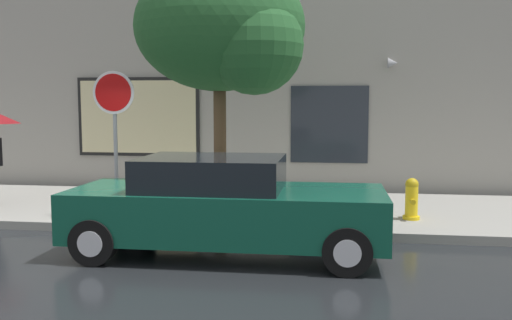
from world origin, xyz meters
TOP-DOWN VIEW (x-y plane):
  - ground_plane at (0.00, 0.00)m, footprint 60.00×60.00m
  - sidewalk at (0.00, 3.00)m, footprint 20.00×4.00m
  - building_facade at (-0.01, 5.50)m, footprint 20.00×0.67m
  - parked_car at (1.43, 0.00)m, footprint 4.50×1.84m
  - fire_hydrant at (4.36, 2.15)m, footprint 0.30×0.44m
  - street_tree at (1.10, 1.91)m, footprint 3.03×2.58m
  - stop_sign at (-0.88, 1.64)m, footprint 0.76×0.10m

SIDE VIEW (x-z plane):
  - ground_plane at x=0.00m, z-range 0.00..0.00m
  - sidewalk at x=0.00m, z-range 0.00..0.15m
  - fire_hydrant at x=4.36m, z-range 0.14..0.88m
  - parked_car at x=1.43m, z-range -0.01..1.41m
  - stop_sign at x=-0.88m, z-range 0.69..3.30m
  - street_tree at x=1.10m, z-range 1.19..5.71m
  - building_facade at x=-0.01m, z-range -0.02..6.98m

